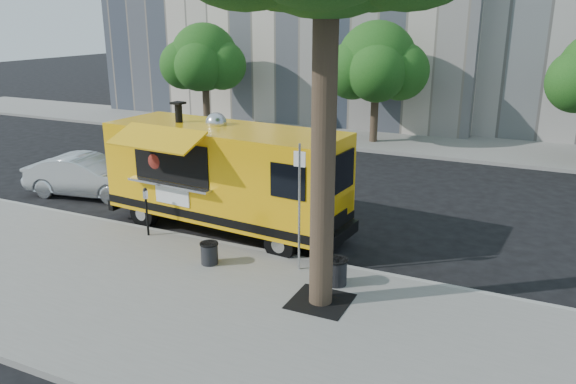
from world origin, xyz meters
name	(u,v)px	position (x,y,z in m)	size (l,w,h in m)	color
ground	(270,241)	(0.00, 0.00, 0.00)	(120.00, 120.00, 0.00)	black
sidewalk	(183,304)	(0.00, -4.00, 0.07)	(60.00, 6.00, 0.15)	gray
curb	(254,251)	(0.00, -0.93, 0.07)	(60.00, 0.14, 0.16)	#999993
far_sidewalk	(398,141)	(0.00, 13.50, 0.07)	(60.00, 5.00, 0.15)	gray
tree_well	(320,301)	(2.60, -2.80, 0.15)	(1.20, 1.20, 0.02)	black
far_tree_a	(204,57)	(-10.00, 12.30, 3.78)	(3.42, 3.42, 5.36)	#33261C
far_tree_b	(377,62)	(-1.00, 12.70, 3.83)	(3.60, 3.60, 5.50)	#33261C
sign_post	(299,200)	(1.55, -1.55, 1.85)	(0.28, 0.06, 3.00)	silver
parking_meter	(146,206)	(-3.00, -1.35, 0.98)	(0.11, 0.11, 1.33)	black
food_truck	(224,175)	(-1.49, 0.17, 1.65)	(7.24, 3.56, 3.50)	#FFB60D
sedan	(88,176)	(-7.33, 0.96, 0.69)	(1.46, 4.20, 1.38)	silver
trash_bin_left	(336,271)	(2.61, -1.91, 0.47)	(0.50, 0.50, 0.60)	black
trash_bin_right	(209,252)	(-0.51, -2.19, 0.44)	(0.44, 0.44, 0.53)	black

